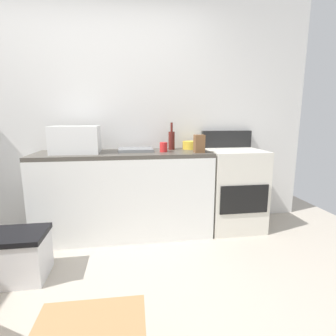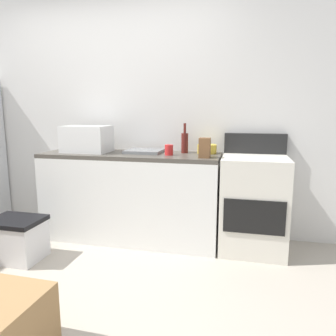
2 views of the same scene
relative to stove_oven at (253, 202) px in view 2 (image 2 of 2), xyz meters
name	(u,v)px [view 2 (image 2 of 2)]	position (x,y,z in m)	size (l,w,h in m)	color
ground_plane	(37,297)	(-1.52, -1.21, -0.47)	(6.00, 6.00, 0.00)	#B2A899
wall_back	(115,113)	(-1.52, 0.34, 0.83)	(5.00, 0.10, 2.60)	silver
kitchen_counter	(132,196)	(-1.22, -0.01, -0.02)	(1.80, 0.60, 0.90)	white
stove_oven	(253,202)	(0.00, 0.00, 0.00)	(0.60, 0.61, 1.10)	silver
microwave	(87,139)	(-1.69, -0.02, 0.57)	(0.46, 0.34, 0.27)	white
sink_basin	(144,151)	(-1.09, 0.06, 0.45)	(0.36, 0.32, 0.03)	slate
wine_bottle	(185,142)	(-0.69, 0.13, 0.54)	(0.07, 0.07, 0.30)	#591E19
coffee_mug	(169,150)	(-0.81, -0.07, 0.48)	(0.08, 0.08, 0.10)	red
knife_block	(205,148)	(-0.45, -0.16, 0.52)	(0.10, 0.10, 0.18)	brown
mixing_bowl	(207,149)	(-0.47, 0.14, 0.48)	(0.19, 0.19, 0.09)	gold
storage_bin	(17,239)	(-2.06, -0.72, -0.27)	(0.46, 0.36, 0.38)	silver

